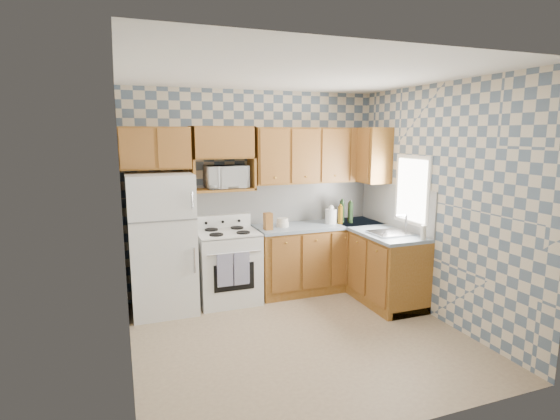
% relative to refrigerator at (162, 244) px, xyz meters
% --- Properties ---
extents(floor, '(3.40, 3.40, 0.00)m').
position_rel_refrigerator_xyz_m(floor, '(1.27, -1.25, -0.84)').
color(floor, '#856C54').
rests_on(floor, ground).
extents(back_wall, '(3.40, 0.02, 2.70)m').
position_rel_refrigerator_xyz_m(back_wall, '(1.27, 0.35, 0.51)').
color(back_wall, slate).
rests_on(back_wall, ground).
extents(right_wall, '(0.02, 3.20, 2.70)m').
position_rel_refrigerator_xyz_m(right_wall, '(2.97, -1.25, 0.51)').
color(right_wall, slate).
rests_on(right_wall, ground).
extents(backsplash_back, '(2.60, 0.02, 0.56)m').
position_rel_refrigerator_xyz_m(backsplash_back, '(1.68, 0.34, 0.36)').
color(backsplash_back, silver).
rests_on(backsplash_back, back_wall).
extents(backsplash_right, '(0.02, 1.60, 0.56)m').
position_rel_refrigerator_xyz_m(backsplash_right, '(2.96, -0.45, 0.36)').
color(backsplash_right, silver).
rests_on(backsplash_right, right_wall).
extents(refrigerator, '(0.75, 0.70, 1.68)m').
position_rel_refrigerator_xyz_m(refrigerator, '(0.00, 0.00, 0.00)').
color(refrigerator, white).
rests_on(refrigerator, floor).
extents(stove_body, '(0.76, 0.65, 0.90)m').
position_rel_refrigerator_xyz_m(stove_body, '(0.80, 0.03, -0.39)').
color(stove_body, white).
rests_on(stove_body, floor).
extents(cooktop, '(0.76, 0.65, 0.02)m').
position_rel_refrigerator_xyz_m(cooktop, '(0.80, 0.03, 0.07)').
color(cooktop, silver).
rests_on(cooktop, stove_body).
extents(backguard, '(0.76, 0.08, 0.17)m').
position_rel_refrigerator_xyz_m(backguard, '(0.80, 0.30, 0.16)').
color(backguard, white).
rests_on(backguard, cooktop).
extents(dish_towel_left, '(0.19, 0.02, 0.41)m').
position_rel_refrigerator_xyz_m(dish_towel_left, '(0.69, -0.32, -0.31)').
color(dish_towel_left, navy).
rests_on(dish_towel_left, stove_body).
extents(dish_towel_right, '(0.19, 0.02, 0.41)m').
position_rel_refrigerator_xyz_m(dish_towel_right, '(0.90, -0.32, -0.31)').
color(dish_towel_right, navy).
rests_on(dish_towel_right, stove_body).
extents(base_cabinets_back, '(1.75, 0.60, 0.88)m').
position_rel_refrigerator_xyz_m(base_cabinets_back, '(2.10, 0.05, -0.40)').
color(base_cabinets_back, brown).
rests_on(base_cabinets_back, floor).
extents(base_cabinets_right, '(0.60, 1.60, 0.88)m').
position_rel_refrigerator_xyz_m(base_cabinets_right, '(2.67, -0.45, -0.40)').
color(base_cabinets_right, brown).
rests_on(base_cabinets_right, floor).
extents(countertop_back, '(1.77, 0.63, 0.04)m').
position_rel_refrigerator_xyz_m(countertop_back, '(2.10, 0.05, 0.06)').
color(countertop_back, slate).
rests_on(countertop_back, base_cabinets_back).
extents(countertop_right, '(0.63, 1.60, 0.04)m').
position_rel_refrigerator_xyz_m(countertop_right, '(2.67, -0.45, 0.06)').
color(countertop_right, slate).
rests_on(countertop_right, base_cabinets_right).
extents(upper_cabinets_back, '(1.75, 0.33, 0.74)m').
position_rel_refrigerator_xyz_m(upper_cabinets_back, '(2.10, 0.19, 1.01)').
color(upper_cabinets_back, brown).
rests_on(upper_cabinets_back, back_wall).
extents(upper_cabinets_fridge, '(0.82, 0.33, 0.50)m').
position_rel_refrigerator_xyz_m(upper_cabinets_fridge, '(-0.02, 0.19, 1.13)').
color(upper_cabinets_fridge, brown).
rests_on(upper_cabinets_fridge, back_wall).
extents(upper_cabinets_right, '(0.33, 0.70, 0.74)m').
position_rel_refrigerator_xyz_m(upper_cabinets_right, '(2.81, 0.00, 1.01)').
color(upper_cabinets_right, brown).
rests_on(upper_cabinets_right, right_wall).
extents(microwave_shelf, '(0.80, 0.33, 0.03)m').
position_rel_refrigerator_xyz_m(microwave_shelf, '(0.80, 0.19, 0.60)').
color(microwave_shelf, brown).
rests_on(microwave_shelf, back_wall).
extents(microwave, '(0.55, 0.39, 0.29)m').
position_rel_refrigerator_xyz_m(microwave, '(0.85, 0.21, 0.76)').
color(microwave, white).
rests_on(microwave, microwave_shelf).
extents(sink, '(0.48, 0.40, 0.03)m').
position_rel_refrigerator_xyz_m(sink, '(2.67, -0.80, 0.09)').
color(sink, '#B7B7BC').
rests_on(sink, countertop_right).
extents(window, '(0.02, 0.66, 0.86)m').
position_rel_refrigerator_xyz_m(window, '(2.96, -0.80, 0.61)').
color(window, white).
rests_on(window, right_wall).
extents(bottle_0, '(0.07, 0.07, 0.31)m').
position_rel_refrigerator_xyz_m(bottle_0, '(2.44, 0.03, 0.23)').
color(bottle_0, black).
rests_on(bottle_0, countertop_back).
extents(bottle_1, '(0.07, 0.07, 0.29)m').
position_rel_refrigerator_xyz_m(bottle_1, '(2.54, -0.03, 0.22)').
color(bottle_1, black).
rests_on(bottle_1, countertop_back).
extents(bottle_2, '(0.07, 0.07, 0.27)m').
position_rel_refrigerator_xyz_m(bottle_2, '(2.59, 0.07, 0.21)').
color(bottle_2, '#61410B').
rests_on(bottle_2, countertop_back).
extents(bottle_3, '(0.07, 0.07, 0.25)m').
position_rel_refrigerator_xyz_m(bottle_3, '(2.37, -0.05, 0.20)').
color(bottle_3, '#61410B').
rests_on(bottle_3, countertop_back).
extents(knife_block, '(0.11, 0.11, 0.22)m').
position_rel_refrigerator_xyz_m(knife_block, '(1.32, -0.06, 0.19)').
color(knife_block, brown).
rests_on(knife_block, countertop_back).
extents(electric_kettle, '(0.16, 0.16, 0.20)m').
position_rel_refrigerator_xyz_m(electric_kettle, '(2.26, 0.01, 0.18)').
color(electric_kettle, white).
rests_on(electric_kettle, countertop_back).
extents(food_containers, '(0.17, 0.17, 0.11)m').
position_rel_refrigerator_xyz_m(food_containers, '(1.57, 0.06, 0.14)').
color(food_containers, beige).
rests_on(food_containers, countertop_back).
extents(soap_bottle, '(0.06, 0.06, 0.17)m').
position_rel_refrigerator_xyz_m(soap_bottle, '(2.84, -1.20, 0.17)').
color(soap_bottle, beige).
rests_on(soap_bottle, countertop_right).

